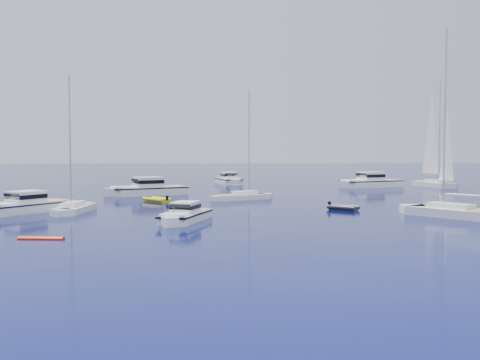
{
  "coord_description": "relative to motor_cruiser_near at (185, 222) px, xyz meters",
  "views": [
    {
      "loc": [
        -4.68,
        -38.65,
        5.6
      ],
      "look_at": [
        -2.19,
        24.87,
        2.2
      ],
      "focal_mm": 41.5,
      "sensor_mm": 36.0,
      "label": 1
    }
  ],
  "objects": [
    {
      "name": "ground",
      "position": [
        7.33,
        -4.7,
        0.0
      ],
      "size": [
        400.0,
        400.0,
        0.0
      ],
      "primitive_type": "plane",
      "color": "#08104D",
      "rests_on": "ground"
    },
    {
      "name": "sailboat_mid_r",
      "position": [
        22.52,
        2.08,
        0.0
      ],
      "size": [
        9.36,
        10.53,
        16.49
      ],
      "primitive_type": null,
      "rotation": [
        0.0,
        0.0,
        0.69
      ],
      "color": "silver",
      "rests_on": "ground"
    },
    {
      "name": "motor_cruiser_centre",
      "position": [
        -6.34,
        25.98,
        0.0
      ],
      "size": [
        11.5,
        8.0,
        2.93
      ],
      "primitive_type": null,
      "rotation": [
        0.0,
        0.0,
        2.03
      ],
      "color": "silver",
      "rests_on": "ground"
    },
    {
      "name": "motor_cruiser_distant",
      "position": [
        25.61,
        39.89,
        0.0
      ],
      "size": [
        11.91,
        7.58,
        3.0
      ],
      "primitive_type": null,
      "rotation": [
        0.0,
        0.0,
        1.96
      ],
      "color": "white",
      "rests_on": "ground"
    },
    {
      "name": "motor_cruiser_horizon",
      "position": [
        4.47,
        50.03,
        0.0
      ],
      "size": [
        5.22,
        9.94,
        2.5
      ],
      "primitive_type": null,
      "rotation": [
        0.0,
        0.0,
        3.4
      ],
      "color": "white",
      "rests_on": "ground"
    },
    {
      "name": "motor_cruiser_near",
      "position": [
        0.0,
        0.0,
        0.0
      ],
      "size": [
        4.55,
        8.06,
        2.02
      ],
      "primitive_type": null,
      "rotation": [
        0.0,
        0.0,
        2.84
      ],
      "color": "white",
      "rests_on": "ground"
    },
    {
      "name": "tender_grey_near",
      "position": [
        14.36,
        7.92,
        0.0
      ],
      "size": [
        3.29,
        3.09,
        0.95
      ],
      "primitive_type": null,
      "rotation": [
        0.0,
        0.0,
        4.04
      ],
      "color": "black",
      "rests_on": "ground"
    },
    {
      "name": "sailboat_centre",
      "position": [
        5.4,
        19.37,
        0.0
      ],
      "size": [
        8.76,
        6.46,
        12.97
      ],
      "primitive_type": null,
      "rotation": [
        0.0,
        0.0,
        5.25
      ],
      "color": "white",
      "rests_on": "ground"
    },
    {
      "name": "tender_yellow",
      "position": [
        -4.03,
        17.26,
        0.0
      ],
      "size": [
        3.76,
        3.81,
        0.95
      ],
      "primitive_type": null,
      "rotation": [
        0.0,
        0.0,
        0.76
      ],
      "color": "yellow",
      "rests_on": "ground"
    },
    {
      "name": "sailboat_sails_r",
      "position": [
        35.88,
        40.55,
        0.0
      ],
      "size": [
        5.25,
        11.72,
        16.69
      ],
      "primitive_type": null,
      "rotation": [
        0.0,
        0.0,
        3.35
      ],
      "color": "silver",
      "rests_on": "ground"
    },
    {
      "name": "motor_cruiser_left",
      "position": [
        -14.76,
        6.82,
        0.0
      ],
      "size": [
        7.94,
        9.54,
        2.52
      ],
      "primitive_type": null,
      "rotation": [
        0.0,
        0.0,
        2.53
      ],
      "color": "white",
      "rests_on": "ground"
    },
    {
      "name": "sailboat_fore",
      "position": [
        -10.41,
        7.25,
        0.0
      ],
      "size": [
        3.0,
        8.83,
        12.74
      ],
      "primitive_type": null,
      "rotation": [
        0.0,
        0.0,
        3.05
      ],
      "color": "white",
      "rests_on": "ground"
    },
    {
      "name": "kayak_orange",
      "position": [
        -8.56,
        -8.12,
        0.0
      ],
      "size": [
        2.96,
        0.88,
        0.3
      ],
      "primitive_type": null,
      "rotation": [
        0.0,
        0.0,
        1.46
      ],
      "color": "#E63A0A",
      "rests_on": "ground"
    },
    {
      "name": "tender_grey_far",
      "position": [
        -7.68,
        39.75,
        0.0
      ],
      "size": [
        3.77,
        2.2,
        0.95
      ],
      "primitive_type": null,
      "rotation": [
        0.0,
        0.0,
        1.52
      ],
      "color": "black",
      "rests_on": "ground"
    }
  ]
}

